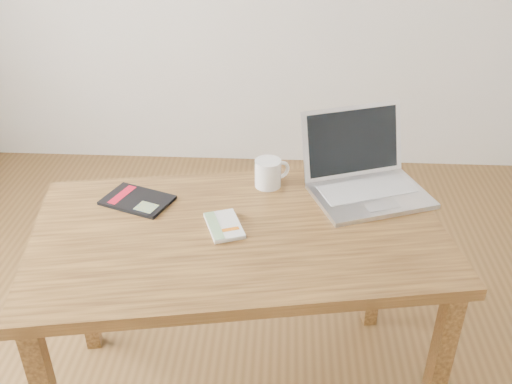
# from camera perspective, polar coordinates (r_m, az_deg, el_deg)

# --- Properties ---
(room) EXTENTS (4.04, 4.04, 2.70)m
(room) POSITION_cam_1_polar(r_m,az_deg,el_deg) (1.44, -2.44, 14.27)
(room) COLOR brown
(room) RESTS_ON ground
(desk) EXTENTS (1.39, 0.94, 0.75)m
(desk) POSITION_cam_1_polar(r_m,az_deg,el_deg) (1.84, -1.66, -5.98)
(desk) COLOR brown
(desk) RESTS_ON ground
(white_guidebook) EXTENTS (0.15, 0.19, 0.01)m
(white_guidebook) POSITION_cam_1_polar(r_m,az_deg,el_deg) (1.79, -3.21, -3.38)
(white_guidebook) COLOR silver
(white_guidebook) RESTS_ON desk
(black_guidebook) EXTENTS (0.26, 0.22, 0.01)m
(black_guidebook) POSITION_cam_1_polar(r_m,az_deg,el_deg) (1.96, -11.78, -0.81)
(black_guidebook) COLOR black
(black_guidebook) RESTS_ON desk
(laptop) EXTENTS (0.47, 0.45, 0.26)m
(laptop) POSITION_cam_1_polar(r_m,az_deg,el_deg) (2.00, 10.76, 1.60)
(laptop) COLOR silver
(laptop) RESTS_ON desk
(coffee_mug) EXTENTS (0.12, 0.10, 0.10)m
(coffee_mug) POSITION_cam_1_polar(r_m,az_deg,el_deg) (1.99, 1.29, 1.95)
(coffee_mug) COLOR white
(coffee_mug) RESTS_ON desk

